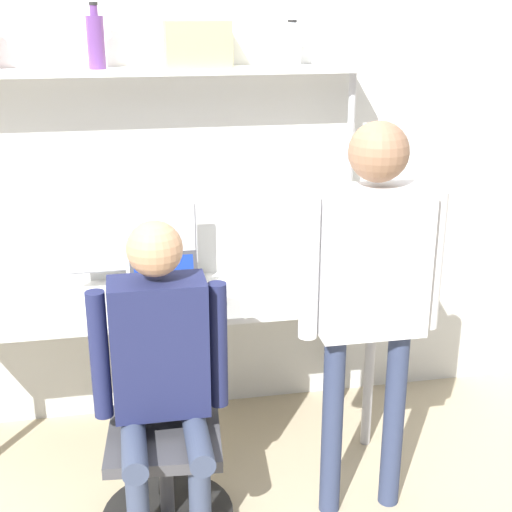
{
  "coord_description": "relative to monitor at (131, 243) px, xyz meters",
  "views": [
    {
      "loc": [
        -0.13,
        -2.89,
        2.11
      ],
      "look_at": [
        0.39,
        -0.14,
        1.13
      ],
      "focal_mm": 50.0,
      "sensor_mm": 36.0,
      "label": 1
    }
  ],
  "objects": [
    {
      "name": "cell_phone",
      "position": [
        0.39,
        -0.19,
        -0.25
      ],
      "size": [
        0.07,
        0.15,
        0.01
      ],
      "color": "black",
      "rests_on": "desk"
    },
    {
      "name": "office_chair",
      "position": [
        0.09,
        -0.74,
        -0.75
      ],
      "size": [
        0.56,
        0.56,
        0.91
      ],
      "color": "black",
      "rests_on": "ground_plane"
    },
    {
      "name": "bottle_purple",
      "position": [
        -0.1,
        0.05,
        0.93
      ],
      "size": [
        0.08,
        0.08,
        0.29
      ],
      "color": "#593372",
      "rests_on": "shelf_unit"
    },
    {
      "name": "bottle_clear",
      "position": [
        0.8,
        0.05,
        0.9
      ],
      "size": [
        0.09,
        0.09,
        0.21
      ],
      "color": "silver",
      "rests_on": "shelf_unit"
    },
    {
      "name": "ground_plane",
      "position": [
        0.12,
        -0.44,
        -1.03
      ],
      "size": [
        12.0,
        12.0,
        0.0
      ],
      "primitive_type": "plane",
      "color": "tan"
    },
    {
      "name": "monitor",
      "position": [
        0.0,
        0.0,
        0.0
      ],
      "size": [
        0.65,
        0.21,
        0.45
      ],
      "color": "#B7B7BC",
      "rests_on": "desk"
    },
    {
      "name": "storage_box",
      "position": [
        0.36,
        0.05,
        0.92
      ],
      "size": [
        0.3,
        0.18,
        0.21
      ],
      "color": "#DBCC66",
      "rests_on": "shelf_unit"
    },
    {
      "name": "person_standing",
      "position": [
        0.93,
        -0.82,
        0.07
      ],
      "size": [
        0.59,
        0.23,
        1.71
      ],
      "color": "#2D3856",
      "rests_on": "ground_plane"
    },
    {
      "name": "laptop",
      "position": [
        0.15,
        -0.18,
        -0.19
      ],
      "size": [
        0.32,
        0.24,
        0.23
      ],
      "color": "#333338",
      "rests_on": "desk"
    },
    {
      "name": "person_seated",
      "position": [
        0.08,
        -0.79,
        -0.24
      ],
      "size": [
        0.55,
        0.47,
        1.35
      ],
      "color": "#38425B",
      "rests_on": "ground_plane"
    },
    {
      "name": "shelf_unit",
      "position": [
        0.12,
        0.05,
        0.55
      ],
      "size": [
        2.02,
        0.25,
        1.84
      ],
      "color": "white",
      "rests_on": "ground_plane"
    },
    {
      "name": "wall_back",
      "position": [
        0.12,
        0.21,
        0.32
      ],
      "size": [
        8.0,
        0.06,
        2.7
      ],
      "color": "silver",
      "rests_on": "ground_plane"
    },
    {
      "name": "desk",
      "position": [
        0.12,
        -0.12,
        -0.33
      ],
      "size": [
        2.12,
        0.6,
        0.78
      ],
      "color": "silver",
      "rests_on": "ground_plane"
    }
  ]
}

